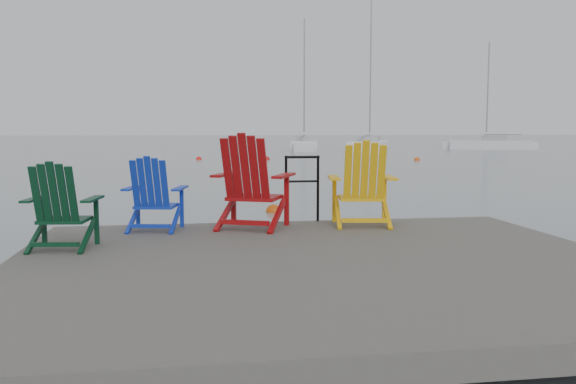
{
  "coord_description": "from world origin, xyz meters",
  "views": [
    {
      "loc": [
        -1.22,
        -5.66,
        1.75
      ],
      "look_at": [
        0.14,
        3.01,
        0.85
      ],
      "focal_mm": 38.0,
      "sensor_mm": 36.0,
      "label": 1
    }
  ],
  "objects": [
    {
      "name": "sailboat_far",
      "position": [
        25.08,
        45.32,
        0.36
      ],
      "size": [
        7.03,
        4.57,
        9.75
      ],
      "rotation": [
        0.0,
        0.0,
        1.13
      ],
      "color": "white",
      "rests_on": "ground"
    },
    {
      "name": "dock",
      "position": [
        0.0,
        0.0,
        0.35
      ],
      "size": [
        6.0,
        5.0,
        1.4
      ],
      "color": "#32302C",
      "rests_on": "ground"
    },
    {
      "name": "buoy_b",
      "position": [
        -0.85,
        30.87,
        0.0
      ],
      "size": [
        0.35,
        0.35,
        0.35
      ],
      "primitive_type": "sphere",
      "color": "red",
      "rests_on": "ground"
    },
    {
      "name": "chair_green",
      "position": [
        -2.58,
        0.92,
        0.96
      ],
      "size": [
        0.78,
        0.73,
        0.9
      ],
      "rotation": [
        0.0,
        0.0,
        -0.12
      ],
      "color": "black",
      "rests_on": "dock"
    },
    {
      "name": "chair_blue",
      "position": [
        -1.7,
        1.98,
        0.96
      ],
      "size": [
        0.81,
        0.77,
        0.91
      ],
      "rotation": [
        0.0,
        0.0,
        -0.19
      ],
      "color": "#112EB3",
      "rests_on": "dock"
    },
    {
      "name": "chair_red",
      "position": [
        -0.49,
        1.96,
        1.09
      ],
      "size": [
        1.13,
        1.09,
        1.17
      ],
      "rotation": [
        0.0,
        0.0,
        -0.4
      ],
      "color": "maroon",
      "rests_on": "dock"
    },
    {
      "name": "ground",
      "position": [
        0.0,
        0.0,
        0.0
      ],
      "size": [
        400.0,
        400.0,
        0.0
      ],
      "primitive_type": "plane",
      "color": "slate",
      "rests_on": "ground"
    },
    {
      "name": "handrail",
      "position": [
        0.25,
        2.45,
        1.04
      ],
      "size": [
        0.48,
        0.04,
        0.9
      ],
      "color": "black",
      "rests_on": "dock"
    },
    {
      "name": "sailboat_near",
      "position": [
        8.36,
        46.41,
        0.36
      ],
      "size": [
        3.74,
        8.62,
        11.55
      ],
      "rotation": [
        0.0,
        0.0,
        -0.19
      ],
      "color": "white",
      "rests_on": "ground"
    },
    {
      "name": "buoy_c",
      "position": [
        11.56,
        27.82,
        0.0
      ],
      "size": [
        0.36,
        0.36,
        0.36
      ],
      "primitive_type": "sphere",
      "color": "#F14E0E",
      "rests_on": "ground"
    },
    {
      "name": "sailboat_mid",
      "position": [
        13.61,
        44.48,
        0.35
      ],
      "size": [
        6.1,
        10.18,
        13.51
      ],
      "rotation": [
        0.0,
        0.0,
        -0.38
      ],
      "color": "white",
      "rests_on": "ground"
    },
    {
      "name": "buoy_a",
      "position": [
        0.48,
        7.15,
        0.0
      ],
      "size": [
        0.33,
        0.33,
        0.33
      ],
      "primitive_type": "sphere",
      "color": "#BE450B",
      "rests_on": "ground"
    },
    {
      "name": "buoy_d",
      "position": [
        3.1,
        29.94,
        0.0
      ],
      "size": [
        0.38,
        0.38,
        0.38
      ],
      "primitive_type": "sphere",
      "color": "red",
      "rests_on": "ground"
    },
    {
      "name": "chair_yellow",
      "position": [
        0.96,
        1.96,
        1.04
      ],
      "size": [
        0.95,
        0.9,
        1.08
      ],
      "rotation": [
        0.0,
        0.0,
        -0.16
      ],
      "color": "#ECAE0D",
      "rests_on": "dock"
    }
  ]
}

